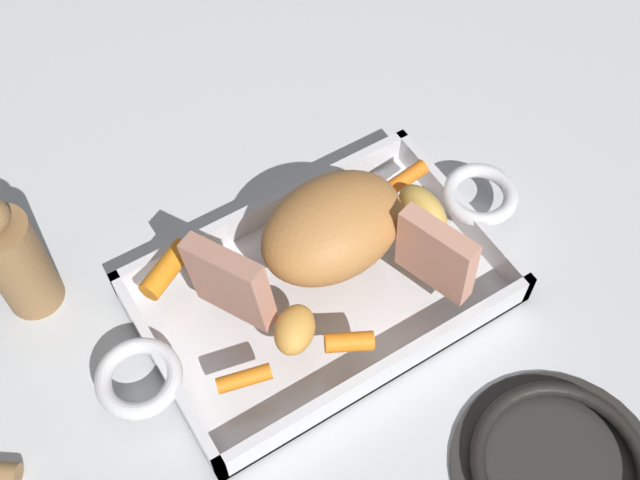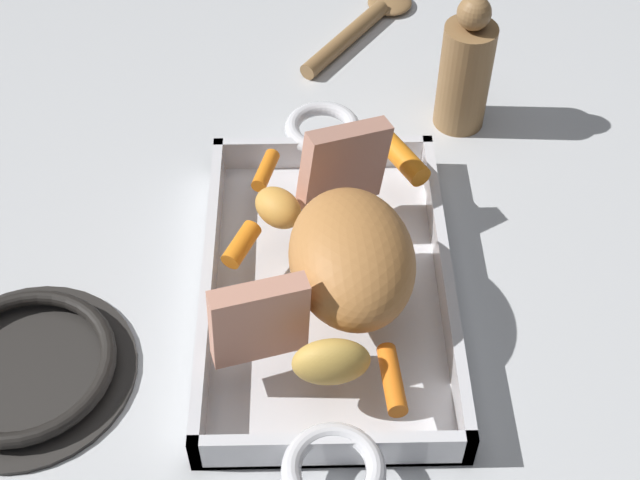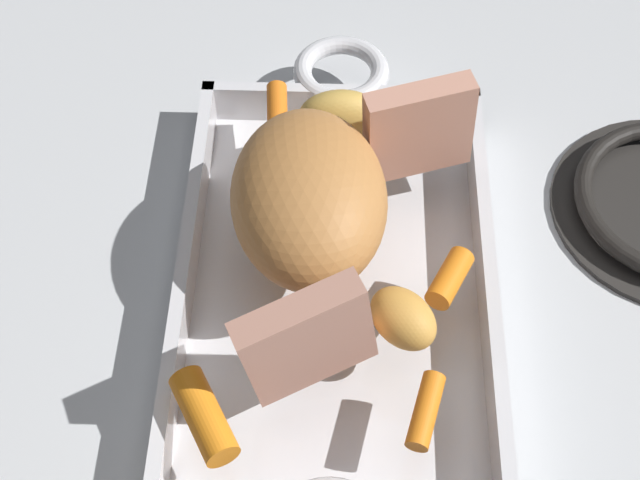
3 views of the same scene
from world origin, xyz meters
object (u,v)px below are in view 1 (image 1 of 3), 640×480
object	(u,v)px
roast_slice_outer	(436,255)
baby_carrot_southwest	(349,342)
stove_burner_rear	(559,468)
pepper_mill	(15,260)
roast_slice_thick	(229,282)
potato_halved	(295,330)
baby_carrot_center_right	(167,269)
baby_carrot_long	(400,182)
potato_whole	(423,210)
baby_carrot_center_left	(244,378)
pork_roast	(332,227)
roasting_dish	(322,290)

from	to	relation	value
roast_slice_outer	baby_carrot_southwest	bearing A→B (deg)	-169.30
stove_burner_rear	pepper_mill	distance (m)	0.52
roast_slice_thick	potato_halved	distance (m)	0.07
baby_carrot_center_right	potato_halved	distance (m)	0.14
baby_carrot_long	potato_halved	size ratio (longest dim) A/B	1.26
baby_carrot_southwest	potato_whole	bearing A→B (deg)	29.29
roast_slice_thick	potato_whole	size ratio (longest dim) A/B	1.30
baby_carrot_center_left	baby_carrot_southwest	bearing A→B (deg)	-11.35
baby_carrot_center_left	stove_burner_rear	size ratio (longest dim) A/B	0.26
stove_burner_rear	pepper_mill	bearing A→B (deg)	128.30
pork_roast	potato_whole	world-z (taller)	pork_roast
baby_carrot_center_left	baby_carrot_southwest	distance (m)	0.10
baby_carrot_center_right	stove_burner_rear	size ratio (longest dim) A/B	0.32
roasting_dish	stove_burner_rear	world-z (taller)	roasting_dish
roasting_dish	baby_carrot_southwest	distance (m)	0.09
roast_slice_outer	stove_burner_rear	world-z (taller)	roast_slice_outer
roasting_dish	baby_carrot_long	distance (m)	0.14
baby_carrot_southwest	potato_whole	size ratio (longest dim) A/B	0.71
roast_slice_thick	baby_carrot_southwest	size ratio (longest dim) A/B	1.84
baby_carrot_center_left	baby_carrot_long	xyz separation A→B (m)	(0.24, 0.10, 0.00)
pepper_mill	pork_roast	bearing A→B (deg)	-26.34
roast_slice_thick	stove_burner_rear	world-z (taller)	roast_slice_thick
pork_roast	roast_slice_outer	bearing A→B (deg)	-49.67
stove_burner_rear	baby_carrot_long	bearing A→B (deg)	82.18
pork_roast	potato_halved	size ratio (longest dim) A/B	2.96
pork_roast	potato_whole	bearing A→B (deg)	-12.44
potato_whole	stove_burner_rear	xyz separation A→B (m)	(-0.03, -0.25, -0.05)
baby_carrot_center_right	baby_carrot_long	distance (m)	0.25
potato_halved	baby_carrot_southwest	bearing A→B (deg)	-41.30
roasting_dish	baby_carrot_southwest	world-z (taller)	baby_carrot_southwest
roasting_dish	baby_carrot_long	size ratio (longest dim) A/B	7.43
roasting_dish	potato_whole	distance (m)	0.12
baby_carrot_center_left	potato_halved	bearing A→B (deg)	12.54
baby_carrot_long	potato_whole	world-z (taller)	potato_whole
baby_carrot_center_left	pepper_mill	size ratio (longest dim) A/B	0.31
baby_carrot_center_left	roast_slice_outer	bearing A→B (deg)	0.21
pork_roast	baby_carrot_southwest	size ratio (longest dim) A/B	3.33
potato_whole	potato_halved	bearing A→B (deg)	-165.99
baby_carrot_southwest	potato_whole	world-z (taller)	potato_whole
pork_roast	baby_carrot_long	distance (m)	0.11
roast_slice_outer	pepper_mill	world-z (taller)	pepper_mill
baby_carrot_center_left	baby_carrot_long	bearing A→B (deg)	23.60
potato_whole	roasting_dish	bearing A→B (deg)	179.66
roasting_dish	potato_whole	bearing A→B (deg)	-0.34
baby_carrot_center_left	potato_halved	xyz separation A→B (m)	(0.06, 0.01, 0.01)
potato_halved	baby_carrot_long	bearing A→B (deg)	26.92
pepper_mill	baby_carrot_southwest	bearing A→B (deg)	-45.56
roast_slice_thick	potato_halved	xyz separation A→B (m)	(0.03, -0.06, -0.02)
roast_slice_outer	pork_roast	bearing A→B (deg)	130.33
pork_roast	potato_whole	size ratio (longest dim) A/B	2.36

